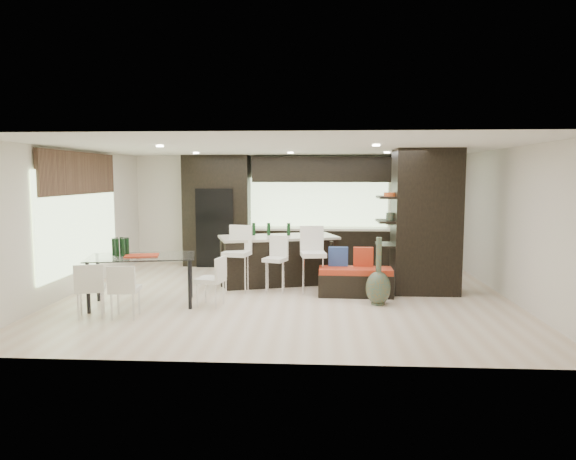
# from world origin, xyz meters

# --- Properties ---
(ground) EXTENTS (8.00, 8.00, 0.00)m
(ground) POSITION_xyz_m (0.00, 0.00, 0.00)
(ground) COLOR beige
(ground) RESTS_ON ground
(back_wall) EXTENTS (8.00, 0.02, 2.70)m
(back_wall) POSITION_xyz_m (0.00, 3.50, 1.35)
(back_wall) COLOR silver
(back_wall) RESTS_ON ground
(left_wall) EXTENTS (0.02, 7.00, 2.70)m
(left_wall) POSITION_xyz_m (-4.00, 0.00, 1.35)
(left_wall) COLOR silver
(left_wall) RESTS_ON ground
(right_wall) EXTENTS (0.02, 7.00, 2.70)m
(right_wall) POSITION_xyz_m (4.00, 0.00, 1.35)
(right_wall) COLOR silver
(right_wall) RESTS_ON ground
(ceiling) EXTENTS (8.00, 7.00, 0.02)m
(ceiling) POSITION_xyz_m (0.00, 0.00, 2.70)
(ceiling) COLOR white
(ceiling) RESTS_ON ground
(window_left) EXTENTS (0.04, 3.20, 1.90)m
(window_left) POSITION_xyz_m (-3.96, 0.20, 1.35)
(window_left) COLOR #B2D199
(window_left) RESTS_ON left_wall
(window_back) EXTENTS (3.40, 0.04, 1.20)m
(window_back) POSITION_xyz_m (0.60, 3.46, 1.55)
(window_back) COLOR #B2D199
(window_back) RESTS_ON back_wall
(stone_accent) EXTENTS (0.08, 3.00, 0.80)m
(stone_accent) POSITION_xyz_m (-3.93, 0.20, 2.25)
(stone_accent) COLOR brown
(stone_accent) RESTS_ON left_wall
(ceiling_spots) EXTENTS (4.00, 3.00, 0.02)m
(ceiling_spots) POSITION_xyz_m (0.00, 0.25, 2.68)
(ceiling_spots) COLOR white
(ceiling_spots) RESTS_ON ceiling
(back_cabinetry) EXTENTS (6.80, 0.68, 2.70)m
(back_cabinetry) POSITION_xyz_m (0.50, 3.17, 1.35)
(back_cabinetry) COLOR black
(back_cabinetry) RESTS_ON ground
(refrigerator) EXTENTS (0.90, 0.68, 1.90)m
(refrigerator) POSITION_xyz_m (-1.90, 3.12, 0.95)
(refrigerator) COLOR black
(refrigerator) RESTS_ON ground
(partition_column) EXTENTS (1.20, 0.80, 2.70)m
(partition_column) POSITION_xyz_m (2.60, 0.40, 1.35)
(partition_column) COLOR black
(partition_column) RESTS_ON ground
(kitchen_island) EXTENTS (2.55, 1.67, 0.98)m
(kitchen_island) POSITION_xyz_m (-0.23, 1.04, 0.49)
(kitchen_island) COLOR black
(kitchen_island) RESTS_ON ground
(stool_left) EXTENTS (0.54, 0.54, 1.02)m
(stool_left) POSITION_xyz_m (-0.95, 0.21, 0.51)
(stool_left) COLOR white
(stool_left) RESTS_ON ground
(stool_mid) EXTENTS (0.49, 0.49, 0.86)m
(stool_mid) POSITION_xyz_m (-0.23, 0.25, 0.43)
(stool_mid) COLOR white
(stool_mid) RESTS_ON ground
(stool_right) EXTENTS (0.51, 0.51, 1.01)m
(stool_right) POSITION_xyz_m (0.50, 0.21, 0.51)
(stool_right) COLOR white
(stool_right) RESTS_ON ground
(bench) EXTENTS (1.36, 0.55, 0.52)m
(bench) POSITION_xyz_m (1.27, 0.02, 0.26)
(bench) COLOR black
(bench) RESTS_ON ground
(floor_vase) EXTENTS (0.55, 0.55, 1.16)m
(floor_vase) POSITION_xyz_m (1.62, -0.61, 0.58)
(floor_vase) COLOR #404C37
(floor_vase) RESTS_ON ground
(dining_table) EXTENTS (1.94, 1.36, 0.85)m
(dining_table) POSITION_xyz_m (-2.40, -0.88, 0.42)
(dining_table) COLOR white
(dining_table) RESTS_ON ground
(chair_near) EXTENTS (0.45, 0.45, 0.78)m
(chair_near) POSITION_xyz_m (-2.40, -1.66, 0.39)
(chair_near) COLOR white
(chair_near) RESTS_ON ground
(chair_far) EXTENTS (0.54, 0.54, 0.79)m
(chair_far) POSITION_xyz_m (-2.95, -1.67, 0.40)
(chair_far) COLOR white
(chair_far) RESTS_ON ground
(chair_end) EXTENTS (0.50, 0.50, 0.78)m
(chair_end) POSITION_xyz_m (-1.23, -0.88, 0.39)
(chair_end) COLOR white
(chair_end) RESTS_ON ground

